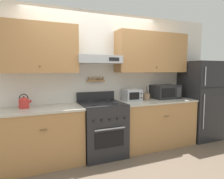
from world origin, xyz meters
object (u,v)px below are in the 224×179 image
at_px(tea_kettle, 24,102).
at_px(refrigerator, 201,100).
at_px(toaster_oven, 132,95).
at_px(microwave, 165,92).
at_px(utensil_crock, 147,96).
at_px(stove_range, 102,129).

bearing_deg(tea_kettle, refrigerator, -2.17).
distance_m(refrigerator, toaster_oven, 1.63).
bearing_deg(microwave, tea_kettle, -179.62).
height_order(microwave, utensil_crock, same).
distance_m(stove_range, toaster_oven, 0.86).
bearing_deg(toaster_oven, refrigerator, -4.63).
relative_size(tea_kettle, microwave, 0.41).
xyz_separation_m(stove_range, utensil_crock, (0.99, 0.14, 0.50)).
distance_m(tea_kettle, utensil_crock, 2.21).
relative_size(tea_kettle, utensil_crock, 0.79).
bearing_deg(refrigerator, utensil_crock, 174.11).
height_order(refrigerator, microwave, refrigerator).
relative_size(stove_range, microwave, 2.01).
height_order(stove_range, refrigerator, refrigerator).
relative_size(stove_range, utensil_crock, 3.86).
relative_size(stove_range, tea_kettle, 4.86).
height_order(tea_kettle, toaster_oven, same).
xyz_separation_m(tea_kettle, toaster_oven, (1.88, -0.00, 0.02)).
bearing_deg(microwave, refrigerator, -10.28).
relative_size(refrigerator, utensil_crock, 5.96).
bearing_deg(refrigerator, toaster_oven, 175.37).
relative_size(stove_range, toaster_oven, 3.39).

